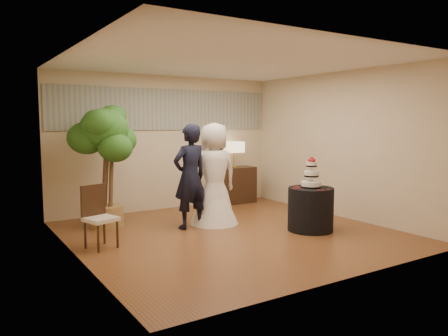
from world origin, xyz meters
TOP-DOWN VIEW (x-y plane):
  - floor at (0.00, 0.00)m, footprint 5.00×5.00m
  - ceiling at (0.00, 0.00)m, footprint 5.00×5.00m
  - wall_back at (0.00, 2.50)m, footprint 5.00×0.06m
  - wall_front at (0.00, -2.50)m, footprint 5.00×0.06m
  - wall_left at (-2.50, 0.00)m, footprint 0.06×5.00m
  - wall_right at (2.50, 0.00)m, footprint 0.06×5.00m
  - mural_border at (0.00, 2.48)m, footprint 4.90×0.02m
  - groom at (-0.41, 0.69)m, footprint 0.72×0.53m
  - bride at (0.11, 0.76)m, footprint 0.93×0.92m
  - cake_table at (1.24, -0.56)m, footprint 0.92×0.92m
  - wedding_cake at (1.24, -0.56)m, footprint 0.34×0.34m
  - console at (1.52, 2.23)m, footprint 0.99×0.44m
  - table_lamp at (1.52, 2.23)m, footprint 0.35×0.35m
  - ficus_tree at (-1.62, 1.56)m, footprint 1.48×1.48m
  - side_chair at (-2.09, 0.30)m, footprint 0.54×0.55m

SIDE VIEW (x-z plane):
  - floor at x=0.00m, z-range 0.00..0.00m
  - cake_table at x=1.24m, z-range 0.00..0.74m
  - console at x=1.52m, z-range 0.00..0.82m
  - side_chair at x=-2.09m, z-range 0.00..0.92m
  - groom at x=-0.41m, z-range 0.00..1.81m
  - bride at x=0.11m, z-range 0.00..1.83m
  - wedding_cake at x=1.24m, z-range 0.74..1.26m
  - ficus_tree at x=-1.62m, z-range 0.00..2.19m
  - table_lamp at x=1.52m, z-range 0.82..1.40m
  - wall_back at x=0.00m, z-range 0.00..2.80m
  - wall_front at x=0.00m, z-range 0.00..2.80m
  - wall_left at x=-2.50m, z-range 0.00..2.80m
  - wall_right at x=2.50m, z-range 0.00..2.80m
  - mural_border at x=0.00m, z-range 1.68..2.52m
  - ceiling at x=0.00m, z-range 2.80..2.80m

